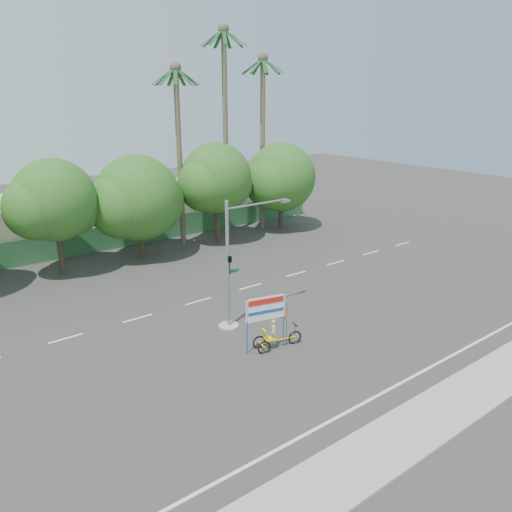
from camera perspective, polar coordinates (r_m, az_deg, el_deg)
ground at (r=26.13m, az=6.54°, el=-9.62°), size 120.00×120.00×0.00m
sidewalk_near at (r=22.16m, az=20.63°, el=-16.14°), size 50.00×2.40×0.12m
fence at (r=42.76m, az=-13.75°, el=2.53°), size 38.00×0.08×2.00m
building_right at (r=49.98m, az=-7.57°, el=6.06°), size 14.00×8.00×3.60m
tree_left at (r=36.35m, az=-22.10°, el=5.61°), size 6.66×5.60×8.07m
tree_center at (r=38.43m, az=-13.40°, el=6.16°), size 7.62×6.40×7.85m
tree_right at (r=41.58m, az=-4.60°, el=8.55°), size 6.90×5.80×8.36m
tree_far_right at (r=45.80m, az=2.85°, el=8.72°), size 7.38×6.20×7.94m
palm_tall at (r=43.42m, az=-3.55°, el=15.92°), size 3.73×3.79×17.45m
palm_mid at (r=45.83m, az=0.76°, el=14.73°), size 3.73×3.79×15.45m
palm_short at (r=41.16m, az=-8.85°, el=13.39°), size 3.73×3.79×14.45m
traffic_signal at (r=26.47m, az=-2.67°, el=-2.22°), size 4.72×1.10×7.00m
trike_billboard at (r=24.72m, az=1.72°, el=-8.08°), size 2.96×1.11×2.98m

